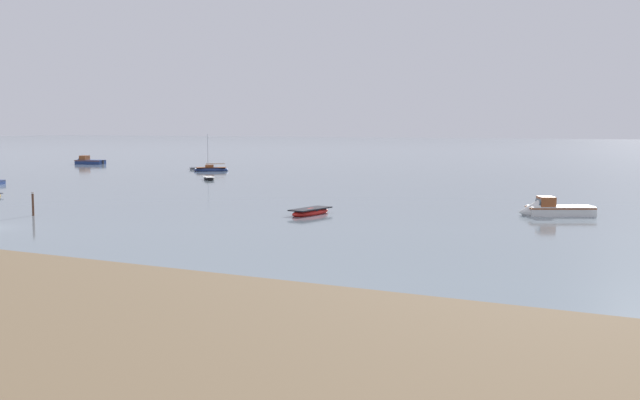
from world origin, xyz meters
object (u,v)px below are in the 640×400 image
rowboat_moored_0 (310,212)px  mooring_post_near (33,205)px  sailboat_moored_0 (211,169)px  motorboat_moored_0 (549,211)px  rowboat_moored_2 (193,169)px  rowboat_moored_4 (209,178)px  motorboat_moored_4 (86,162)px

rowboat_moored_0 → mooring_post_near: size_ratio=2.26×
sailboat_moored_0 → motorboat_moored_0: bearing=112.7°
rowboat_moored_2 → rowboat_moored_4: 25.11m
sailboat_moored_0 → rowboat_moored_0: bearing=97.5°
motorboat_moored_4 → mooring_post_near: bearing=122.1°
rowboat_moored_0 → motorboat_moored_0: size_ratio=0.75×
sailboat_moored_0 → motorboat_moored_4: 35.02m
rowboat_moored_0 → rowboat_moored_2: size_ratio=1.58×
rowboat_moored_2 → mooring_post_near: mooring_post_near is taller
rowboat_moored_0 → motorboat_moored_0: 19.37m
sailboat_moored_0 → rowboat_moored_4: size_ratio=1.80×
rowboat_moored_0 → motorboat_moored_4: size_ratio=0.71×
rowboat_moored_2 → motorboat_moored_4: 29.08m
motorboat_moored_0 → rowboat_moored_4: (-48.85, 20.87, -0.19)m
rowboat_moored_2 → motorboat_moored_4: motorboat_moored_4 is taller
sailboat_moored_0 → rowboat_moored_4: (11.20, -16.06, -0.11)m
mooring_post_near → motorboat_moored_0: bearing=28.1°
motorboat_moored_4 → sailboat_moored_0: bearing=157.9°
motorboat_moored_0 → motorboat_moored_4: size_ratio=0.95×
rowboat_moored_4 → sailboat_moored_0: bearing=168.5°
rowboat_moored_2 → rowboat_moored_0: bearing=-163.4°
motorboat_moored_0 → mooring_post_near: (-36.80, -19.64, 0.54)m
motorboat_moored_0 → rowboat_moored_4: 53.12m
sailboat_moored_0 → rowboat_moored_4: sailboat_moored_0 is taller
rowboat_moored_0 → motorboat_moored_0: bearing=-56.9°
motorboat_moored_4 → rowboat_moored_0: bearing=135.6°
rowboat_moored_4 → motorboat_moored_4: motorboat_moored_4 is taller
rowboat_moored_0 → motorboat_moored_0: (17.41, 8.49, 0.15)m
motorboat_moored_0 → mooring_post_near: 41.71m
rowboat_moored_4 → mooring_post_near: size_ratio=1.64×
rowboat_moored_2 → rowboat_moored_4: size_ratio=0.87×
mooring_post_near → motorboat_moored_4: bearing=131.9°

